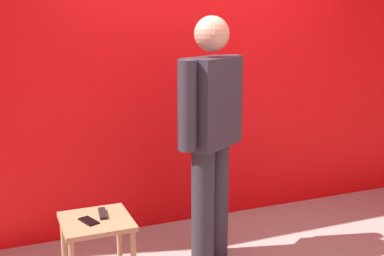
% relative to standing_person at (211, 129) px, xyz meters
% --- Properties ---
extents(back_wall_red, '(4.91, 0.12, 2.99)m').
position_rel_standing_person_xyz_m(back_wall_red, '(0.17, 0.83, 0.48)').
color(back_wall_red, red).
rests_on(back_wall_red, ground_plane).
extents(standing_person, '(0.66, 0.50, 1.81)m').
position_rel_standing_person_xyz_m(standing_person, '(0.00, 0.00, 0.00)').
color(standing_person, '#2D2D38').
rests_on(standing_person, ground_plane).
extents(side_table, '(0.43, 0.43, 0.56)m').
position_rel_standing_person_xyz_m(side_table, '(-0.89, -0.23, -0.56)').
color(side_table, tan).
rests_on(side_table, ground_plane).
extents(cell_phone, '(0.12, 0.16, 0.01)m').
position_rel_standing_person_xyz_m(cell_phone, '(-0.94, -0.25, -0.45)').
color(cell_phone, black).
rests_on(cell_phone, side_table).
extents(tv_remote, '(0.06, 0.17, 0.02)m').
position_rel_standing_person_xyz_m(tv_remote, '(-0.84, -0.18, -0.44)').
color(tv_remote, black).
rests_on(tv_remote, side_table).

